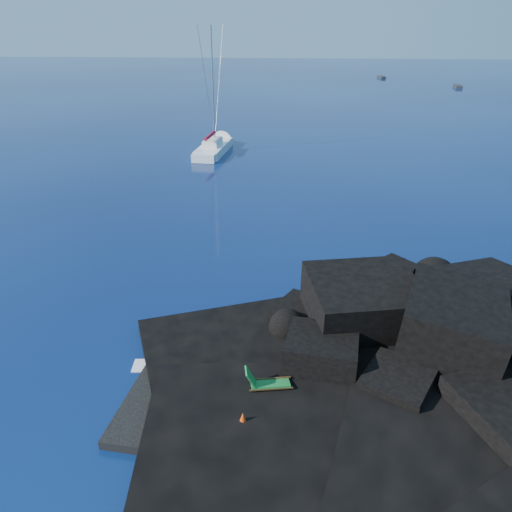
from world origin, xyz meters
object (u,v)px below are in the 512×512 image
at_px(distant_boat_b, 458,88).
at_px(deck_chair, 270,379).
at_px(distant_boat_a, 381,78).
at_px(sunbather, 264,415).
at_px(marker_cone, 243,420).
at_px(sailboat, 214,152).

bearing_deg(distant_boat_b, deck_chair, -103.38).
bearing_deg(distant_boat_a, distant_boat_b, -62.49).
xyz_separation_m(sunbather, distant_boat_b, (37.15, 107.37, -0.52)).
xyz_separation_m(deck_chair, marker_cone, (-0.90, -1.98, -0.30)).
bearing_deg(distant_boat_a, sailboat, -119.12).
bearing_deg(marker_cone, distant_boat_a, 79.45).
height_order(sunbather, distant_boat_b, sunbather).
distance_m(sunbather, distant_boat_b, 113.62).
relative_size(distant_boat_a, distant_boat_b, 0.90).
bearing_deg(marker_cone, sailboat, 100.25).
xyz_separation_m(sunbather, distant_boat_a, (22.95, 126.78, -0.52)).
relative_size(deck_chair, distant_boat_a, 0.45).
relative_size(sailboat, distant_boat_a, 3.43).
bearing_deg(distant_boat_a, deck_chair, -109.00).
bearing_deg(deck_chair, sunbather, -105.78).
bearing_deg(deck_chair, distant_boat_a, 69.61).
bearing_deg(distant_boat_b, sunbather, -103.20).
relative_size(sunbather, marker_cone, 2.76).
xyz_separation_m(sailboat, distant_boat_a, (31.44, 84.37, 0.00)).
relative_size(deck_chair, marker_cone, 2.83).
distance_m(deck_chair, distant_boat_a, 127.29).
bearing_deg(sailboat, marker_cone, -74.74).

